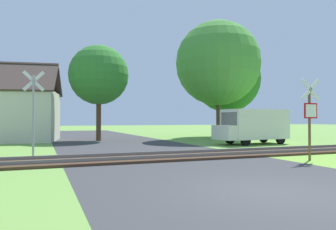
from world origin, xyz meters
name	(u,v)px	position (x,y,z in m)	size (l,w,h in m)	color
ground_plane	(276,192)	(0.00, 0.00, 0.00)	(160.00, 160.00, 0.00)	#6B9942
road_asphalt	(228,177)	(0.00, 2.00, 0.00)	(8.25, 80.00, 0.01)	#38383A
rail_track	(166,157)	(0.00, 6.82, 0.06)	(60.00, 2.60, 0.22)	#422D1E
stop_sign_near	(310,114)	(4.97, 4.02, 1.82)	(0.88, 0.16, 3.20)	brown
crossing_sign_far	(33,108)	(-5.11, 8.82, 2.09)	(0.88, 0.14, 3.64)	#9E9EA5
house	(5,114)	(-7.27, 20.64, 1.99)	(8.31, 6.66, 5.82)	beige
tree_center	(99,75)	(-0.77, 18.87, 4.93)	(4.46, 4.46, 7.17)	#513823
tree_right	(218,63)	(8.56, 17.35, 6.16)	(6.86, 6.86, 9.59)	#513823
tree_far	(227,79)	(11.19, 20.26, 5.34)	(6.15, 6.15, 8.42)	#513823
mail_truck	(253,125)	(8.01, 11.90, 1.24)	(5.04, 2.27, 2.24)	silver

